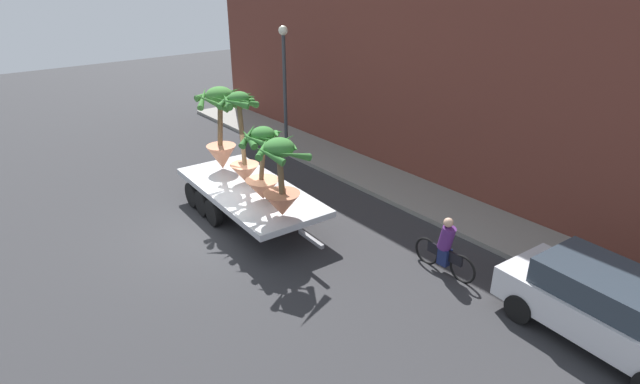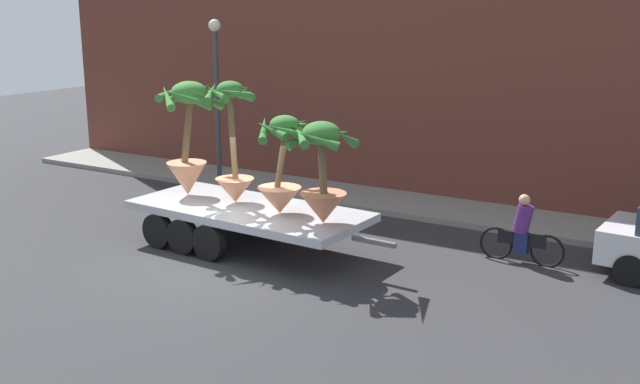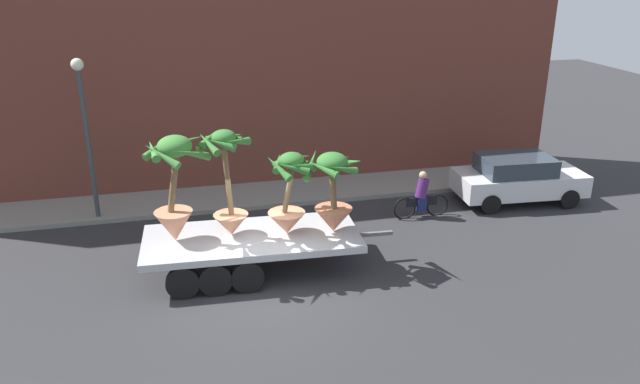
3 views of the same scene
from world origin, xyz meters
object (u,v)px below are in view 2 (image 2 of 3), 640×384
at_px(potted_palm_middle, 233,147).
at_px(cyclist, 522,233).
at_px(potted_palm_front, 188,140).
at_px(street_lamp, 216,80).
at_px(potted_palm_rear, 281,170).
at_px(flatbed_trailer, 240,215).
at_px(potted_palm_extra, 323,176).

relative_size(potted_palm_middle, cyclist, 1.51).
bearing_deg(potted_palm_front, street_lamp, 120.09).
height_order(potted_palm_rear, potted_palm_front, potted_palm_front).
relative_size(potted_palm_middle, street_lamp, 0.57).
bearing_deg(street_lamp, flatbed_trailer, -47.21).
bearing_deg(potted_palm_front, cyclist, 15.63).
xyz_separation_m(flatbed_trailer, potted_palm_middle, (-0.27, 0.15, 1.50)).
relative_size(flatbed_trailer, potted_palm_extra, 3.07).
xyz_separation_m(potted_palm_middle, cyclist, (6.10, 2.06, -1.59)).
bearing_deg(potted_palm_front, potted_palm_rear, -4.98).
relative_size(cyclist, street_lamp, 0.38).
relative_size(potted_palm_rear, potted_palm_middle, 0.78).
bearing_deg(street_lamp, potted_palm_rear, -40.26).
bearing_deg(street_lamp, potted_palm_extra, -35.74).
bearing_deg(potted_palm_rear, cyclist, 26.56).
xyz_separation_m(flatbed_trailer, potted_palm_front, (-1.56, 0.14, 1.56)).
distance_m(potted_palm_extra, street_lamp, 7.84).
bearing_deg(street_lamp, cyclist, -11.91).
relative_size(flatbed_trailer, street_lamp, 1.35).
distance_m(potted_palm_middle, street_lamp, 5.62).
bearing_deg(flatbed_trailer, potted_palm_extra, -6.05).
xyz_separation_m(potted_palm_rear, cyclist, (4.62, 2.31, -1.29)).
distance_m(potted_palm_rear, potted_palm_front, 2.81).
distance_m(flatbed_trailer, potted_palm_front, 2.22).
xyz_separation_m(potted_palm_extra, cyclist, (3.51, 2.46, -1.32)).
distance_m(flatbed_trailer, potted_palm_rear, 1.70).
height_order(potted_palm_middle, potted_palm_extra, potted_palm_middle).
bearing_deg(potted_palm_rear, potted_palm_front, 175.02).
bearing_deg(potted_palm_extra, flatbed_trailer, 173.95).
height_order(flatbed_trailer, cyclist, cyclist).
relative_size(potted_palm_rear, potted_palm_extra, 1.01).
height_order(potted_palm_rear, potted_palm_middle, potted_palm_middle).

